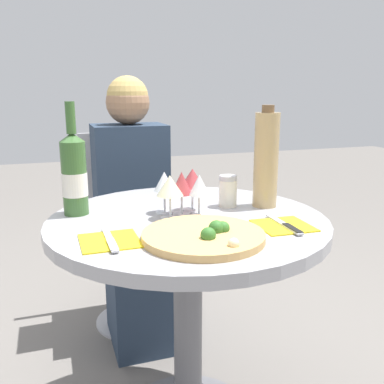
# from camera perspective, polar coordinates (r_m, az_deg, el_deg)

# --- Properties ---
(dining_table) EXTENTS (0.86, 0.86, 0.77)m
(dining_table) POSITION_cam_1_polar(r_m,az_deg,el_deg) (1.39, -0.56, -10.97)
(dining_table) COLOR slate
(dining_table) RESTS_ON ground_plane
(chair_behind_diner) EXTENTS (0.43, 0.43, 0.94)m
(chair_behind_diner) POSITION_cam_1_polar(r_m,az_deg,el_deg) (2.17, -8.32, -5.17)
(chair_behind_diner) COLOR #ADADB2
(chair_behind_diner) RESTS_ON ground_plane
(seated_diner) EXTENTS (0.33, 0.47, 1.21)m
(seated_diner) POSITION_cam_1_polar(r_m,az_deg,el_deg) (2.00, -7.61, -3.92)
(seated_diner) COLOR #28384C
(seated_diner) RESTS_ON ground_plane
(pizza_large) EXTENTS (0.32, 0.32, 0.05)m
(pizza_large) POSITION_cam_1_polar(r_m,az_deg,el_deg) (1.12, 1.67, -5.81)
(pizza_large) COLOR tan
(pizza_large) RESTS_ON dining_table
(wine_bottle) EXTENTS (0.08, 0.08, 0.35)m
(wine_bottle) POSITION_cam_1_polar(r_m,az_deg,el_deg) (1.37, -15.44, 2.31)
(wine_bottle) COLOR #38602D
(wine_bottle) RESTS_ON dining_table
(tall_carafe) EXTENTS (0.08, 0.08, 0.34)m
(tall_carafe) POSITION_cam_1_polar(r_m,az_deg,el_deg) (1.43, 9.85, 4.31)
(tall_carafe) COLOR tan
(tall_carafe) RESTS_ON dining_table
(sugar_shaker) EXTENTS (0.06, 0.06, 0.11)m
(sugar_shaker) POSITION_cam_1_polar(r_m,az_deg,el_deg) (1.44, 4.80, 0.12)
(sugar_shaker) COLOR silver
(sugar_shaker) RESTS_ON dining_table
(wine_glass_center) EXTENTS (0.07, 0.07, 0.14)m
(wine_glass_center) POSITION_cam_1_polar(r_m,az_deg,el_deg) (1.33, -1.40, 1.06)
(wine_glass_center) COLOR silver
(wine_glass_center) RESTS_ON dining_table
(wine_glass_front_left) EXTENTS (0.08, 0.08, 0.13)m
(wine_glass_front_left) POSITION_cam_1_polar(r_m,az_deg,el_deg) (1.28, -2.96, 0.74)
(wine_glass_front_left) COLOR silver
(wine_glass_front_left) RESTS_ON dining_table
(wine_glass_back_left) EXTENTS (0.07, 0.07, 0.13)m
(wine_glass_back_left) POSITION_cam_1_polar(r_m,az_deg,el_deg) (1.35, -3.71, 1.24)
(wine_glass_back_left) COLOR silver
(wine_glass_back_left) RESTS_ON dining_table
(wine_glass_back_right) EXTENTS (0.08, 0.08, 0.14)m
(wine_glass_back_right) POSITION_cam_1_polar(r_m,az_deg,el_deg) (1.37, 0.06, 1.76)
(wine_glass_back_right) COLOR silver
(wine_glass_back_right) RESTS_ON dining_table
(wine_glass_front_right) EXTENTS (0.07, 0.07, 0.13)m
(wine_glass_front_right) POSITION_cam_1_polar(r_m,az_deg,el_deg) (1.31, 0.98, 0.78)
(wine_glass_front_right) COLOR silver
(wine_glass_front_right) RESTS_ON dining_table
(place_setting_left) EXTENTS (0.15, 0.19, 0.01)m
(place_setting_left) POSITION_cam_1_polar(r_m,az_deg,el_deg) (1.13, -10.89, -6.41)
(place_setting_left) COLOR yellow
(place_setting_left) RESTS_ON dining_table
(place_setting_right) EXTENTS (0.15, 0.19, 0.01)m
(place_setting_right) POSITION_cam_1_polar(r_m,az_deg,el_deg) (1.26, 12.18, -4.39)
(place_setting_right) COLOR yellow
(place_setting_right) RESTS_ON dining_table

